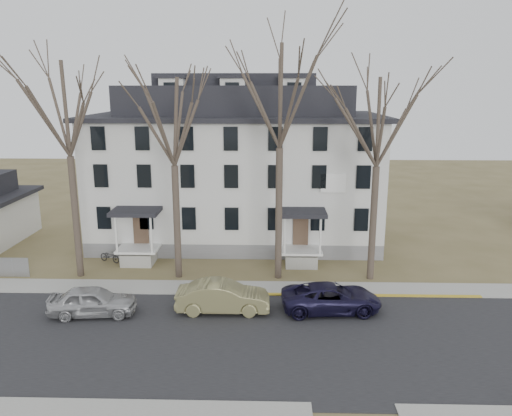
{
  "coord_description": "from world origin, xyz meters",
  "views": [
    {
      "loc": [
        0.44,
        -18.39,
        11.17
      ],
      "look_at": [
        -0.31,
        9.0,
        4.49
      ],
      "focal_mm": 35.0,
      "sensor_mm": 36.0,
      "label": 1
    }
  ],
  "objects_px": {
    "boarding_house": "(236,167)",
    "bicycle_left": "(110,257)",
    "tree_mid_left": "(173,115)",
    "tree_far_left": "(66,102)",
    "tree_center": "(280,88)",
    "tree_mid_right": "(379,116)",
    "car_silver": "(93,302)",
    "car_tan": "(223,297)",
    "car_navy": "(331,298)"
  },
  "relations": [
    {
      "from": "boarding_house",
      "to": "bicycle_left",
      "type": "xyz_separation_m",
      "value": [
        -7.93,
        -5.82,
        -4.97
      ]
    },
    {
      "from": "tree_mid_left",
      "to": "boarding_house",
      "type": "bearing_deg",
      "value": 69.8
    },
    {
      "from": "tree_far_left",
      "to": "tree_center",
      "type": "relative_size",
      "value": 0.93
    },
    {
      "from": "tree_mid_right",
      "to": "car_silver",
      "type": "distance_m",
      "value": 18.1
    },
    {
      "from": "tree_mid_left",
      "to": "tree_mid_right",
      "type": "xyz_separation_m",
      "value": [
        11.5,
        0.0,
        0.0
      ]
    },
    {
      "from": "tree_mid_left",
      "to": "car_tan",
      "type": "xyz_separation_m",
      "value": [
        3.12,
        -4.78,
        -8.82
      ]
    },
    {
      "from": "tree_center",
      "to": "car_navy",
      "type": "bearing_deg",
      "value": -60.14
    },
    {
      "from": "car_silver",
      "to": "tree_far_left",
      "type": "bearing_deg",
      "value": 20.88
    },
    {
      "from": "tree_mid_left",
      "to": "car_silver",
      "type": "relative_size",
      "value": 2.97
    },
    {
      "from": "boarding_house",
      "to": "car_tan",
      "type": "relative_size",
      "value": 4.4
    },
    {
      "from": "car_navy",
      "to": "tree_mid_left",
      "type": "bearing_deg",
      "value": 58.04
    },
    {
      "from": "tree_mid_left",
      "to": "tree_mid_right",
      "type": "height_order",
      "value": "same"
    },
    {
      "from": "tree_far_left",
      "to": "car_silver",
      "type": "distance_m",
      "value": 11.33
    },
    {
      "from": "tree_mid_left",
      "to": "bicycle_left",
      "type": "height_order",
      "value": "tree_mid_left"
    },
    {
      "from": "boarding_house",
      "to": "tree_mid_right",
      "type": "xyz_separation_m",
      "value": [
        8.5,
        -8.15,
        4.22
      ]
    },
    {
      "from": "tree_far_left",
      "to": "car_navy",
      "type": "bearing_deg",
      "value": -17.33
    },
    {
      "from": "car_navy",
      "to": "bicycle_left",
      "type": "height_order",
      "value": "car_navy"
    },
    {
      "from": "tree_far_left",
      "to": "tree_mid_left",
      "type": "bearing_deg",
      "value": 0.0
    },
    {
      "from": "car_tan",
      "to": "car_navy",
      "type": "distance_m",
      "value": 5.5
    },
    {
      "from": "car_silver",
      "to": "car_tan",
      "type": "xyz_separation_m",
      "value": [
        6.45,
        0.59,
        0.05
      ]
    },
    {
      "from": "car_navy",
      "to": "tree_far_left",
      "type": "bearing_deg",
      "value": 68.6
    },
    {
      "from": "tree_center",
      "to": "tree_mid_left",
      "type": "bearing_deg",
      "value": 180.0
    },
    {
      "from": "car_tan",
      "to": "bicycle_left",
      "type": "xyz_separation_m",
      "value": [
        -8.05,
        7.11,
        -0.37
      ]
    },
    {
      "from": "tree_mid_left",
      "to": "tree_center",
      "type": "relative_size",
      "value": 0.87
    },
    {
      "from": "car_tan",
      "to": "car_navy",
      "type": "height_order",
      "value": "car_tan"
    },
    {
      "from": "tree_far_left",
      "to": "tree_center",
      "type": "xyz_separation_m",
      "value": [
        12.0,
        0.0,
        0.74
      ]
    },
    {
      "from": "bicycle_left",
      "to": "tree_far_left",
      "type": "bearing_deg",
      "value": -179.97
    },
    {
      "from": "boarding_house",
      "to": "tree_far_left",
      "type": "height_order",
      "value": "tree_far_left"
    },
    {
      "from": "tree_center",
      "to": "bicycle_left",
      "type": "height_order",
      "value": "tree_center"
    },
    {
      "from": "tree_center",
      "to": "tree_mid_right",
      "type": "distance_m",
      "value": 5.7
    },
    {
      "from": "tree_far_left",
      "to": "tree_center",
      "type": "distance_m",
      "value": 12.02
    },
    {
      "from": "tree_center",
      "to": "car_tan",
      "type": "xyz_separation_m",
      "value": [
        -2.88,
        -4.78,
        -10.31
      ]
    },
    {
      "from": "tree_mid_left",
      "to": "tree_mid_right",
      "type": "distance_m",
      "value": 11.5
    },
    {
      "from": "car_tan",
      "to": "car_navy",
      "type": "relative_size",
      "value": 0.94
    },
    {
      "from": "tree_far_left",
      "to": "tree_center",
      "type": "height_order",
      "value": "tree_center"
    },
    {
      "from": "bicycle_left",
      "to": "car_silver",
      "type": "bearing_deg",
      "value": -143.61
    },
    {
      "from": "boarding_house",
      "to": "car_silver",
      "type": "height_order",
      "value": "boarding_house"
    },
    {
      "from": "bicycle_left",
      "to": "boarding_house",
      "type": "bearing_deg",
      "value": -29.01
    },
    {
      "from": "car_navy",
      "to": "bicycle_left",
      "type": "relative_size",
      "value": 3.26
    },
    {
      "from": "boarding_house",
      "to": "bicycle_left",
      "type": "bearing_deg",
      "value": -143.71
    },
    {
      "from": "tree_center",
      "to": "car_silver",
      "type": "distance_m",
      "value": 14.94
    },
    {
      "from": "tree_mid_right",
      "to": "car_silver",
      "type": "relative_size",
      "value": 2.97
    },
    {
      "from": "tree_mid_right",
      "to": "car_tan",
      "type": "height_order",
      "value": "tree_mid_right"
    },
    {
      "from": "tree_mid_left",
      "to": "car_navy",
      "type": "xyz_separation_m",
      "value": [
        8.62,
        -4.56,
        -8.9
      ]
    },
    {
      "from": "car_navy",
      "to": "bicycle_left",
      "type": "xyz_separation_m",
      "value": [
        -13.55,
        6.89,
        -0.29
      ]
    },
    {
      "from": "boarding_house",
      "to": "bicycle_left",
      "type": "relative_size",
      "value": 13.44
    },
    {
      "from": "tree_center",
      "to": "car_tan",
      "type": "height_order",
      "value": "tree_center"
    },
    {
      "from": "tree_far_left",
      "to": "tree_mid_left",
      "type": "height_order",
      "value": "tree_far_left"
    },
    {
      "from": "boarding_house",
      "to": "car_navy",
      "type": "relative_size",
      "value": 4.13
    },
    {
      "from": "tree_far_left",
      "to": "tree_mid_right",
      "type": "height_order",
      "value": "tree_far_left"
    }
  ]
}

